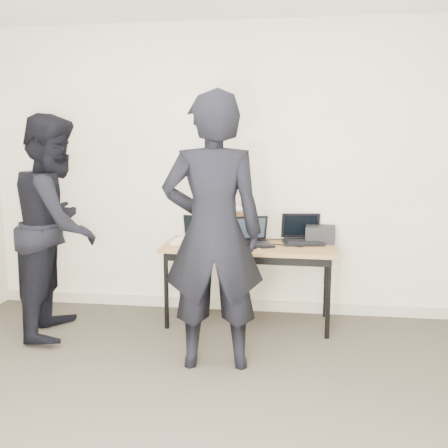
% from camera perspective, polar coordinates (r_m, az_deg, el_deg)
% --- Properties ---
extents(room, '(4.60, 4.60, 2.80)m').
position_cam_1_polar(room, '(2.51, -7.18, 3.17)').
color(room, '#3E382F').
rests_on(room, ground).
extents(desk, '(1.52, 0.70, 0.72)m').
position_cam_1_polar(desk, '(4.43, 2.86, -3.14)').
color(desk, olive).
rests_on(desk, ground).
extents(laptop_beige, '(0.36, 0.36, 0.25)m').
position_cam_1_polar(laptop_beige, '(4.51, -3.50, -1.49)').
color(laptop_beige, beige).
rests_on(laptop_beige, desk).
extents(laptop_center, '(0.40, 0.39, 0.25)m').
position_cam_1_polar(laptop_center, '(4.40, 3.26, -1.68)').
color(laptop_center, black).
rests_on(laptop_center, desk).
extents(laptop_right, '(0.39, 0.37, 0.26)m').
position_cam_1_polar(laptop_right, '(4.55, 8.89, -1.38)').
color(laptop_right, black).
rests_on(laptop_right, desk).
extents(leather_satchel, '(0.38, 0.23, 0.25)m').
position_cam_1_polar(leather_satchel, '(4.63, 0.89, -0.22)').
color(leather_satchel, '#5A3317').
rests_on(leather_satchel, desk).
extents(tissue, '(0.13, 0.10, 0.08)m').
position_cam_1_polar(tissue, '(4.61, 1.28, 1.70)').
color(tissue, white).
rests_on(tissue, leather_satchel).
extents(equipment_box, '(0.27, 0.24, 0.15)m').
position_cam_1_polar(equipment_box, '(4.58, 10.96, -1.16)').
color(equipment_box, black).
rests_on(equipment_box, desk).
extents(power_brick, '(0.08, 0.05, 0.03)m').
position_cam_1_polar(power_brick, '(4.27, -0.26, -2.58)').
color(power_brick, black).
rests_on(power_brick, desk).
extents(cables, '(1.15, 0.46, 0.01)m').
position_cam_1_polar(cables, '(4.41, 3.48, -2.34)').
color(cables, black).
rests_on(cables, desk).
extents(person_typist, '(0.78, 0.57, 1.97)m').
position_cam_1_polar(person_typist, '(3.52, -1.26, -1.02)').
color(person_typist, black).
rests_on(person_typist, ground).
extents(person_observer, '(0.85, 1.01, 1.84)m').
position_cam_1_polar(person_observer, '(4.42, -18.57, -0.17)').
color(person_observer, black).
rests_on(person_observer, ground).
extents(baseboard, '(4.50, 0.03, 0.10)m').
position_cam_1_polar(baseboard, '(4.94, -0.18, -9.13)').
color(baseboard, '#B6AD97').
rests_on(baseboard, ground).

